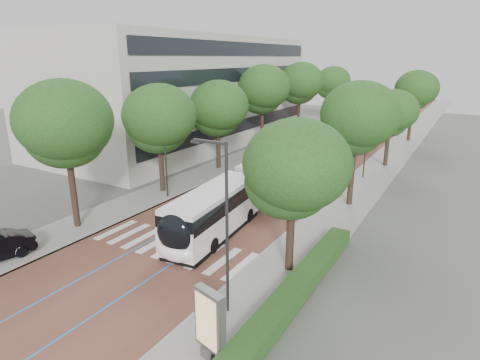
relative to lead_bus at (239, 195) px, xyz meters
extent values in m
plane|color=#51544C|center=(-1.17, -7.58, -1.63)|extent=(160.00, 160.00, 0.00)
cube|color=brown|center=(-1.17, 32.42, -1.62)|extent=(11.00, 140.00, 0.02)
cube|color=gray|center=(-8.67, 32.42, -1.57)|extent=(4.00, 140.00, 0.12)
cube|color=gray|center=(6.33, 32.42, -1.57)|extent=(4.00, 140.00, 0.12)
cube|color=gray|center=(-6.77, 32.42, -1.57)|extent=(0.20, 140.00, 0.14)
cube|color=gray|center=(4.43, 32.42, -1.57)|extent=(0.20, 140.00, 0.14)
cube|color=silver|center=(-5.97, -6.58, -1.60)|extent=(0.55, 3.60, 0.01)
cube|color=silver|center=(-4.72, -6.58, -1.60)|extent=(0.55, 3.60, 0.01)
cube|color=silver|center=(-3.47, -6.58, -1.60)|extent=(0.55, 3.60, 0.01)
cube|color=silver|center=(-2.22, -6.58, -1.60)|extent=(0.55, 3.60, 0.01)
cube|color=silver|center=(-0.97, -6.58, -1.60)|extent=(0.55, 3.60, 0.01)
cube|color=silver|center=(0.28, -6.58, -1.60)|extent=(0.55, 3.60, 0.01)
cube|color=silver|center=(1.53, -6.58, -1.60)|extent=(0.55, 3.60, 0.01)
cube|color=silver|center=(2.78, -6.58, -1.60)|extent=(0.55, 3.60, 0.01)
cube|color=silver|center=(4.03, -6.58, -1.60)|extent=(0.55, 3.60, 0.01)
cube|color=blue|center=(-2.77, 32.42, -1.60)|extent=(0.12, 126.00, 0.01)
cube|color=blue|center=(0.43, 32.42, -1.60)|extent=(0.12, 126.00, 0.01)
cube|color=#BAB8AC|center=(-20.67, 20.42, 5.37)|extent=(18.00, 40.00, 14.00)
cube|color=black|center=(-11.62, 20.42, 1.37)|extent=(0.12, 38.00, 1.60)
cube|color=black|center=(-11.62, 20.42, 4.57)|extent=(0.12, 38.00, 1.60)
cube|color=black|center=(-11.62, 20.42, 7.77)|extent=(0.12, 38.00, 1.60)
cube|color=black|center=(-11.62, 20.42, 10.77)|extent=(0.12, 38.00, 1.60)
cube|color=#1D4417|center=(7.93, -7.58, -1.11)|extent=(1.20, 14.00, 0.80)
cylinder|color=#303032|center=(5.63, -10.58, 2.49)|extent=(0.14, 0.14, 8.00)
cube|color=#303032|center=(4.83, -10.58, 6.39)|extent=(1.70, 0.12, 0.12)
cube|color=#303032|center=(4.13, -10.58, 6.31)|extent=(0.50, 0.20, 0.10)
cylinder|color=#303032|center=(5.63, 14.42, 2.49)|extent=(0.14, 0.14, 8.00)
cube|color=#303032|center=(4.83, 14.42, 6.39)|extent=(1.70, 0.12, 0.12)
cube|color=#303032|center=(4.13, 14.42, 6.31)|extent=(0.50, 0.20, 0.10)
cylinder|color=#303032|center=(-7.27, 0.42, 2.49)|extent=(0.14, 0.14, 8.00)
cylinder|color=black|center=(-8.67, -7.58, 0.85)|extent=(0.44, 0.44, 4.95)
ellipsoid|color=#1F4215|center=(-8.67, -7.58, 5.35)|extent=(6.13, 6.13, 5.21)
cylinder|color=black|center=(-8.67, 1.42, 0.57)|extent=(0.44, 0.44, 4.40)
ellipsoid|color=#1F4215|center=(-8.67, 1.42, 4.57)|extent=(6.19, 6.19, 5.26)
cylinder|color=black|center=(-8.67, 10.42, 0.54)|extent=(0.44, 0.44, 4.34)
ellipsoid|color=#1F4215|center=(-8.67, 10.42, 4.49)|extent=(6.07, 6.07, 5.16)
cylinder|color=black|center=(-8.67, 20.42, 0.99)|extent=(0.44, 0.44, 5.24)
ellipsoid|color=#1F4215|center=(-8.67, 20.42, 5.75)|extent=(6.34, 6.34, 5.39)
cylinder|color=black|center=(-8.67, 32.42, 1.03)|extent=(0.44, 0.44, 5.32)
ellipsoid|color=#1F4215|center=(-8.67, 32.42, 5.86)|extent=(6.42, 6.42, 5.46)
cylinder|color=black|center=(-8.67, 47.42, 0.80)|extent=(0.44, 0.44, 4.86)
ellipsoid|color=#1F4215|center=(-8.67, 47.42, 5.22)|extent=(6.00, 6.00, 5.10)
cylinder|color=black|center=(6.53, -5.58, 0.37)|extent=(0.44, 0.44, 3.99)
ellipsoid|color=#1F4215|center=(6.53, -5.58, 3.99)|extent=(5.58, 5.58, 4.74)
cylinder|color=black|center=(6.53, 6.42, 0.76)|extent=(0.44, 0.44, 4.77)
ellipsoid|color=#1F4215|center=(6.53, 6.42, 5.10)|extent=(5.91, 5.91, 5.02)
cylinder|color=black|center=(6.53, 20.42, 0.33)|extent=(0.44, 0.44, 3.91)
ellipsoid|color=#1F4215|center=(6.53, 20.42, 3.88)|extent=(5.12, 5.12, 4.35)
cylinder|color=black|center=(6.53, 36.42, 0.77)|extent=(0.44, 0.44, 4.79)
ellipsoid|color=#1F4215|center=(6.53, 36.42, 5.13)|extent=(5.79, 5.79, 4.93)
cylinder|color=black|center=(-0.12, 1.29, 0.15)|extent=(2.37, 1.10, 2.30)
cube|color=white|center=(0.34, -3.81, -0.37)|extent=(3.33, 9.55, 1.82)
cube|color=black|center=(0.34, -3.81, 0.77)|extent=(3.35, 9.36, 0.97)
cube|color=white|center=(0.34, -3.81, 1.42)|extent=(3.26, 9.36, 0.31)
cube|color=black|center=(0.34, -3.81, -1.45)|extent=(3.25, 9.17, 0.35)
cube|color=white|center=(-0.51, 5.60, -0.37)|extent=(3.19, 7.93, 1.82)
cube|color=black|center=(-0.51, 5.60, 0.77)|extent=(3.21, 7.78, 0.97)
cube|color=white|center=(-0.51, 5.60, 1.42)|extent=(3.12, 7.77, 0.31)
cube|color=black|center=(-0.51, 5.60, -1.45)|extent=(3.11, 7.62, 0.35)
ellipsoid|color=black|center=(0.75, -8.33, 0.38)|extent=(2.44, 1.31, 2.28)
ellipsoid|color=white|center=(0.76, -8.38, -0.76)|extent=(2.43, 1.21, 1.14)
cylinder|color=black|center=(-0.58, -6.19, -1.13)|extent=(0.39, 1.02, 1.00)
cylinder|color=black|center=(1.67, -5.98, -1.13)|extent=(0.39, 1.02, 1.00)
cylinder|color=black|center=(-1.78, 7.16, -1.13)|extent=(0.39, 1.02, 1.00)
cylinder|color=black|center=(0.47, 7.36, -1.13)|extent=(0.39, 1.02, 1.00)
cylinder|color=black|center=(-1.06, -0.85, -1.13)|extent=(0.39, 1.02, 1.00)
cylinder|color=black|center=(1.19, -0.65, -1.13)|extent=(0.39, 1.02, 1.00)
cube|color=white|center=(0.88, 17.11, -0.37)|extent=(3.21, 12.13, 1.82)
cube|color=black|center=(0.88, 17.11, 0.77)|extent=(3.23, 11.89, 0.97)
cube|color=white|center=(0.88, 17.11, 1.42)|extent=(3.14, 11.88, 0.31)
cube|color=black|center=(0.88, 17.11, -1.45)|extent=(3.13, 11.64, 0.35)
ellipsoid|color=black|center=(0.54, 11.27, 0.38)|extent=(2.41, 1.24, 2.28)
ellipsoid|color=white|center=(0.53, 11.22, -0.76)|extent=(2.41, 1.14, 1.14)
cylinder|color=black|center=(-0.46, 13.59, -1.13)|extent=(0.36, 1.02, 1.00)
cylinder|color=black|center=(1.80, 13.45, -1.13)|extent=(0.36, 1.02, 1.00)
cylinder|color=black|center=(-0.02, 20.97, -1.13)|extent=(0.36, 1.02, 1.00)
cylinder|color=black|center=(2.24, 20.84, -1.13)|extent=(0.36, 1.02, 1.00)
cube|color=white|center=(1.07, 29.73, -0.37)|extent=(2.64, 12.03, 1.82)
cube|color=black|center=(1.07, 29.73, 0.77)|extent=(2.68, 11.79, 0.97)
cube|color=white|center=(1.07, 29.73, 1.42)|extent=(2.59, 11.79, 0.31)
cube|color=black|center=(1.07, 29.73, -1.45)|extent=(2.58, 11.55, 0.35)
ellipsoid|color=black|center=(1.00, 23.88, 0.38)|extent=(2.36, 1.13, 2.28)
ellipsoid|color=white|center=(1.00, 23.83, -0.76)|extent=(2.36, 1.03, 1.14)
cylinder|color=black|center=(-0.10, 26.15, -1.13)|extent=(0.31, 1.00, 1.00)
cylinder|color=black|center=(2.16, 26.12, -1.13)|extent=(0.31, 1.00, 1.00)
cylinder|color=black|center=(-0.02, 33.55, -1.13)|extent=(0.31, 1.00, 1.00)
cylinder|color=black|center=(2.24, 33.52, -1.13)|extent=(0.31, 1.00, 1.00)
cube|color=white|center=(0.46, 42.52, -0.37)|extent=(2.65, 12.03, 1.82)
cube|color=black|center=(0.46, 42.52, 0.77)|extent=(2.69, 11.79, 0.97)
cube|color=white|center=(0.46, 42.52, 1.42)|extent=(2.60, 11.79, 0.31)
cube|color=black|center=(0.46, 42.52, -1.45)|extent=(2.59, 11.55, 0.35)
ellipsoid|color=black|center=(0.53, 36.67, 0.38)|extent=(2.36, 1.13, 2.28)
ellipsoid|color=white|center=(0.54, 36.62, -0.76)|extent=(2.36, 1.03, 1.14)
cylinder|color=black|center=(-0.62, 38.91, -1.13)|extent=(0.31, 1.00, 1.00)
cylinder|color=black|center=(1.64, 38.94, -1.13)|extent=(0.31, 1.00, 1.00)
cylinder|color=black|center=(-0.72, 46.31, -1.13)|extent=(0.31, 1.00, 1.00)
cylinder|color=black|center=(1.54, 46.34, -1.13)|extent=(0.31, 1.00, 1.00)
cube|color=#59595B|center=(6.66, -13.48, -1.29)|extent=(0.78, 0.70, 0.44)
cube|color=#59595B|center=(6.66, -13.48, 0.19)|extent=(1.47, 0.75, 2.51)
cube|color=tan|center=(6.60, -13.68, 0.19)|extent=(1.16, 0.34, 2.19)
camera|label=1|loc=(14.25, -24.17, 9.78)|focal=30.00mm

